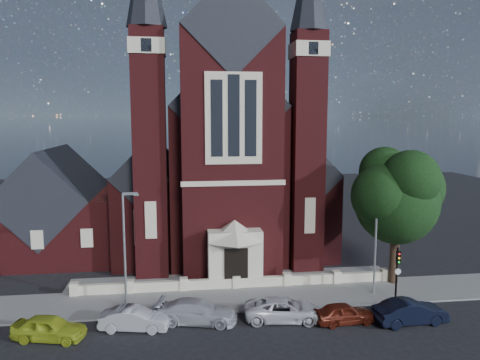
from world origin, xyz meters
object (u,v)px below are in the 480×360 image
at_px(car_white_suv, 284,310).
at_px(car_dark_red, 344,313).
at_px(car_silver_b, 197,312).
at_px(car_lime_van, 49,328).
at_px(street_lamp_right, 377,234).
at_px(traffic_signal, 397,267).
at_px(car_silver_a, 135,319).
at_px(street_lamp_left, 126,243).
at_px(parish_hall, 55,213).
at_px(car_navy, 410,312).
at_px(street_tree, 400,198).
at_px(church, 218,162).

height_order(car_white_suv, car_dark_red, car_white_suv).
bearing_deg(car_silver_b, car_dark_red, -84.53).
bearing_deg(car_lime_van, street_lamp_right, -66.10).
height_order(car_silver_b, car_dark_red, car_silver_b).
bearing_deg(traffic_signal, car_silver_a, -173.65).
distance_m(street_lamp_left, car_dark_red, 15.21).
xyz_separation_m(car_silver_b, car_dark_red, (9.32, -1.29, -0.08)).
bearing_deg(car_silver_b, parish_hall, 50.14).
relative_size(car_silver_b, car_navy, 1.10).
relative_size(parish_hall, car_dark_red, 3.13).
distance_m(street_lamp_right, car_navy, 6.29).
xyz_separation_m(street_tree, street_lamp_left, (-20.51, -1.71, -2.36)).
distance_m(street_lamp_right, car_lime_van, 22.84).
distance_m(car_silver_a, car_silver_b, 3.94).
relative_size(parish_hall, traffic_signal, 3.05).
xyz_separation_m(street_tree, car_dark_red, (-6.48, -6.09, -6.30)).
xyz_separation_m(parish_hall, traffic_signal, (27.00, -15.57, -1.43)).
bearing_deg(street_lamp_left, car_white_suv, -18.44).
height_order(street_lamp_right, car_lime_van, street_lamp_right).
bearing_deg(car_silver_b, car_navy, -84.67).
bearing_deg(car_navy, car_silver_a, 81.21).
xyz_separation_m(church, car_lime_van, (-12.01, -23.20, -7.45)).
xyz_separation_m(traffic_signal, car_silver_a, (-18.11, -2.01, -1.88)).
xyz_separation_m(car_lime_van, car_white_suv, (14.40, 0.82, -0.02)).
height_order(car_silver_a, car_dark_red, car_silver_a).
relative_size(street_lamp_left, car_navy, 1.73).
distance_m(church, traffic_signal, 23.94).
height_order(car_silver_b, car_white_suv, car_silver_b).
bearing_deg(car_silver_a, car_silver_b, -73.15).
bearing_deg(street_lamp_right, car_white_suv, -155.96).
relative_size(car_white_suv, car_dark_red, 1.32).
bearing_deg(street_lamp_left, car_navy, -15.32).
height_order(street_lamp_left, car_dark_red, street_lamp_left).
xyz_separation_m(traffic_signal, car_navy, (-0.71, -3.41, -1.81)).
xyz_separation_m(street_tree, car_silver_b, (-15.80, -4.80, -6.21)).
bearing_deg(street_lamp_right, parish_hall, 151.78).
height_order(traffic_signal, car_navy, traffic_signal).
bearing_deg(street_tree, car_lime_van, -166.37).
relative_size(parish_hall, car_navy, 2.61).
xyz_separation_m(street_lamp_left, car_lime_van, (-4.10, -4.26, -3.86)).
distance_m(street_tree, traffic_signal, 5.70).
bearing_deg(car_dark_red, traffic_signal, -63.99).
bearing_deg(street_lamp_left, church, 67.34).
xyz_separation_m(church, traffic_signal, (11.00, -20.52, -5.60)).
height_order(car_white_suv, car_navy, car_navy).
bearing_deg(car_dark_red, church, 10.82).
xyz_separation_m(car_white_suv, car_dark_red, (3.73, -0.95, -0.05)).
distance_m(street_lamp_right, traffic_signal, 2.71).
relative_size(traffic_signal, car_white_suv, 0.78).
distance_m(street_lamp_right, car_white_suv, 9.28).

